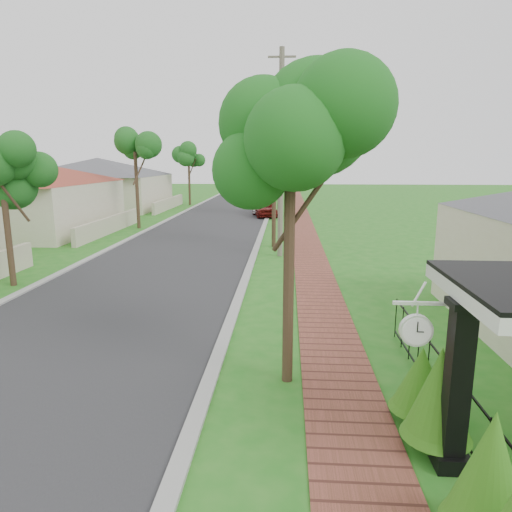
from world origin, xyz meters
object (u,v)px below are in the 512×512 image
(near_tree, at_px, (291,146))
(utility_pole, at_px, (281,155))
(station_clock, at_px, (416,328))
(porch_post, at_px, (456,395))
(parked_car_red, at_px, (265,208))
(parked_car_white, at_px, (263,206))

(near_tree, bearing_deg, utility_pole, 91.61)
(utility_pole, relative_size, station_clock, 11.34)
(porch_post, bearing_deg, utility_pole, 100.37)
(parked_car_red, distance_m, near_tree, 27.75)
(parked_car_red, xyz_separation_m, parked_car_white, (-0.26, 2.09, -0.03))
(station_clock, bearing_deg, near_tree, 131.42)
(parked_car_red, bearing_deg, utility_pole, -96.02)
(porch_post, distance_m, parked_car_white, 32.32)
(station_clock, bearing_deg, utility_pole, 98.72)
(porch_post, distance_m, station_clock, 1.05)
(near_tree, distance_m, utility_pole, 12.23)
(parked_car_red, bearing_deg, porch_post, -93.59)
(porch_post, relative_size, parked_car_red, 0.63)
(porch_post, relative_size, station_clock, 3.15)
(porch_post, xyz_separation_m, parked_car_white, (-4.41, 32.01, -0.47))
(parked_car_red, relative_size, near_tree, 0.70)
(parked_car_red, relative_size, station_clock, 5.03)
(parked_car_white, height_order, utility_pole, utility_pole)
(parked_car_red, xyz_separation_m, utility_pole, (1.46, -15.19, 3.91))
(parked_car_white, distance_m, near_tree, 29.84)
(parked_car_red, relative_size, parked_car_white, 1.02)
(porch_post, relative_size, utility_pole, 0.28)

